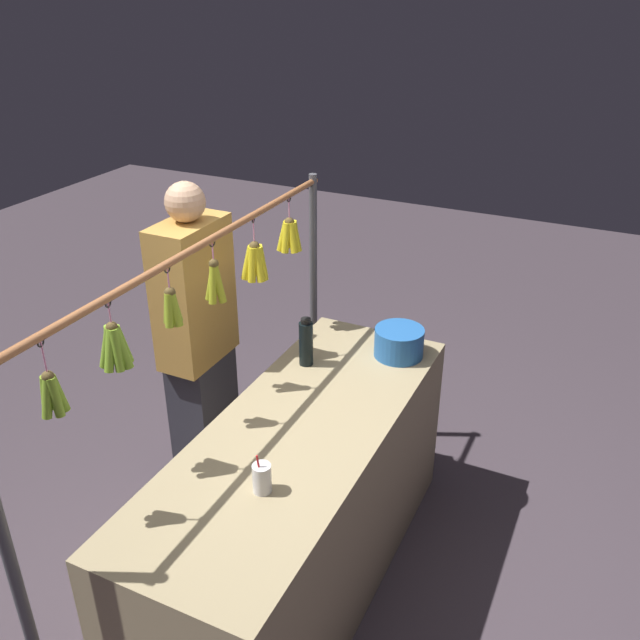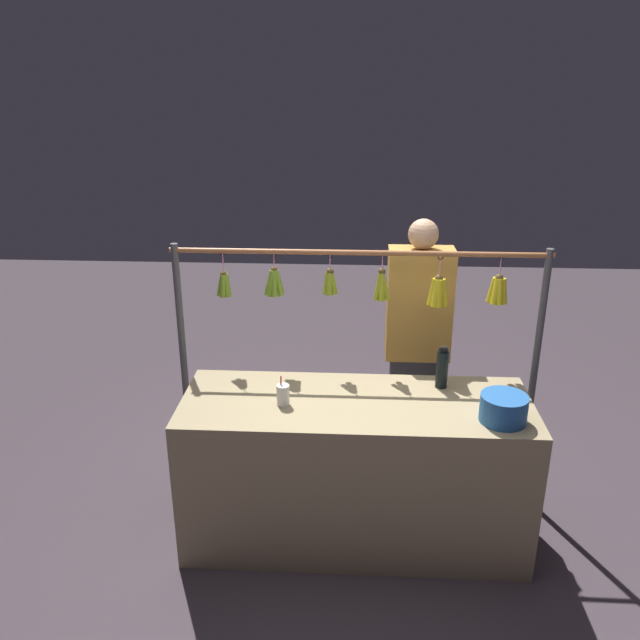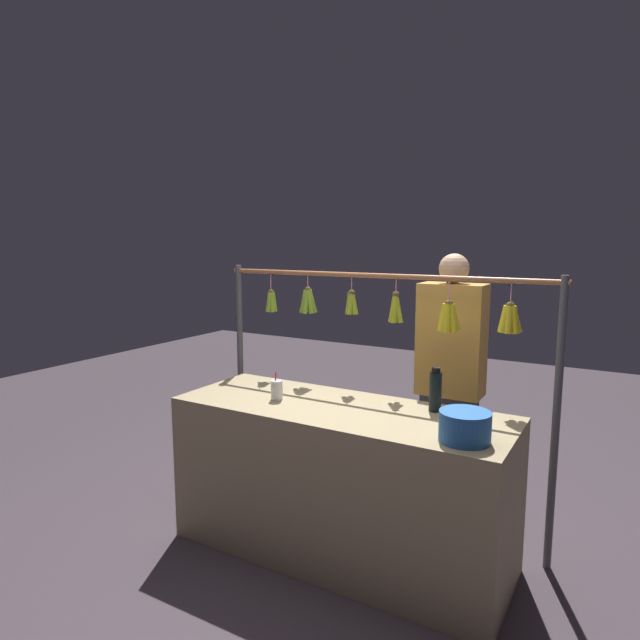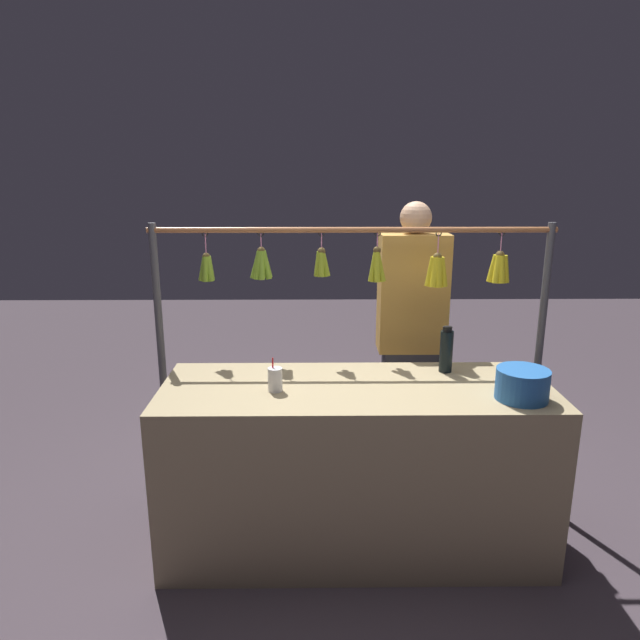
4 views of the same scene
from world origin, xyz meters
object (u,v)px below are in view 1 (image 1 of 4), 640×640
water_bottle (306,343)px  drink_cup (262,478)px  vendor_person (199,351)px  blue_bucket (399,342)px

water_bottle → drink_cup: (0.91, 0.27, -0.06)m
vendor_person → drink_cup: bearing=46.3°
blue_bucket → vendor_person: bearing=-69.1°
blue_bucket → water_bottle: bearing=-54.2°
water_bottle → vendor_person: 0.61m
water_bottle → vendor_person: size_ratio=0.14×
water_bottle → blue_bucket: 0.48m
blue_bucket → vendor_person: vendor_person is taller
blue_bucket → vendor_person: size_ratio=0.14×
water_bottle → blue_bucket: (-0.28, 0.39, -0.05)m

